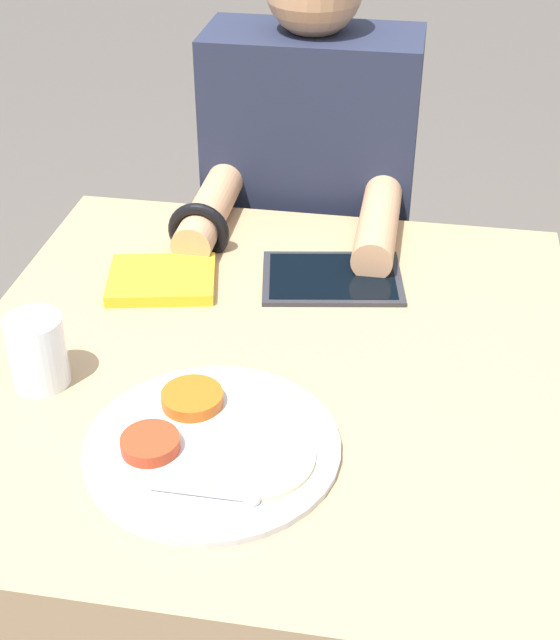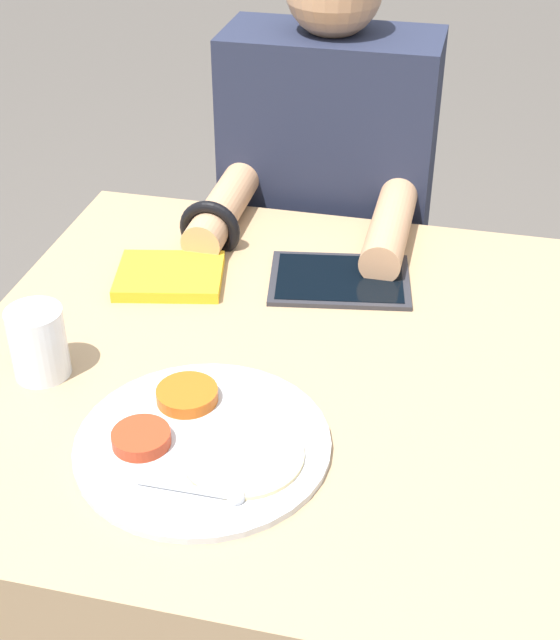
# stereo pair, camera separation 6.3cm
# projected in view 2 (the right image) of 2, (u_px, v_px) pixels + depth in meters

# --- Properties ---
(dining_table) EXTENTS (0.90, 0.93, 0.70)m
(dining_table) POSITION_uv_depth(u_px,v_px,m) (269.00, 523.00, 1.50)
(dining_table) COLOR #9E7F5B
(dining_table) RESTS_ON ground_plane
(thali_tray) EXTENTS (0.33, 0.33, 0.03)m
(thali_tray) POSITION_uv_depth(u_px,v_px,m) (201.00, 441.00, 1.14)
(thali_tray) COLOR #B7BABF
(thali_tray) RESTS_ON dining_table
(red_notebook) EXTENTS (0.20, 0.17, 0.02)m
(red_notebook) POSITION_uv_depth(u_px,v_px,m) (170.00, 277.00, 1.48)
(red_notebook) COLOR silver
(red_notebook) RESTS_ON dining_table
(tablet_device) EXTENTS (0.25, 0.20, 0.01)m
(tablet_device) POSITION_uv_depth(u_px,v_px,m) (340.00, 280.00, 1.48)
(tablet_device) COLOR #28282D
(tablet_device) RESTS_ON dining_table
(person_diner) EXTENTS (0.41, 0.48, 1.17)m
(person_diner) POSITION_uv_depth(u_px,v_px,m) (325.00, 251.00, 1.88)
(person_diner) COLOR black
(person_diner) RESTS_ON ground_plane
(drinking_glass) EXTENTS (0.08, 0.08, 0.11)m
(drinking_glass) POSITION_uv_depth(u_px,v_px,m) (38.00, 343.00, 1.24)
(drinking_glass) COLOR silver
(drinking_glass) RESTS_ON dining_table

